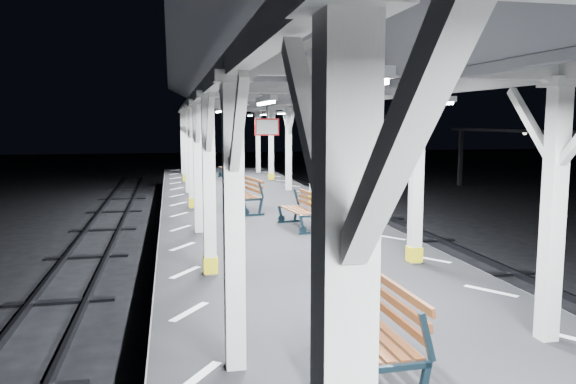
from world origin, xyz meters
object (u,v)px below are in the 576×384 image
object	(u,v)px
bench_far	(247,194)
bench_near	(376,326)
bench_mid	(303,209)
bench_extra	(230,167)

from	to	relation	value
bench_far	bench_near	bearing A→B (deg)	-100.94
bench_mid	bench_extra	xyz separation A→B (m)	(-0.52, 12.99, 0.04)
bench_mid	bench_extra	world-z (taller)	bench_extra
bench_near	bench_extra	size ratio (longest dim) A/B	0.97
bench_far	bench_extra	xyz separation A→B (m)	(0.55, 10.01, 0.00)
bench_near	bench_mid	xyz separation A→B (m)	(1.20, 8.50, -0.04)
bench_near	bench_extra	bearing A→B (deg)	86.48
bench_near	bench_far	xyz separation A→B (m)	(0.12, 11.48, 0.00)
bench_mid	bench_near	bearing A→B (deg)	-105.25
bench_far	bench_extra	world-z (taller)	bench_extra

